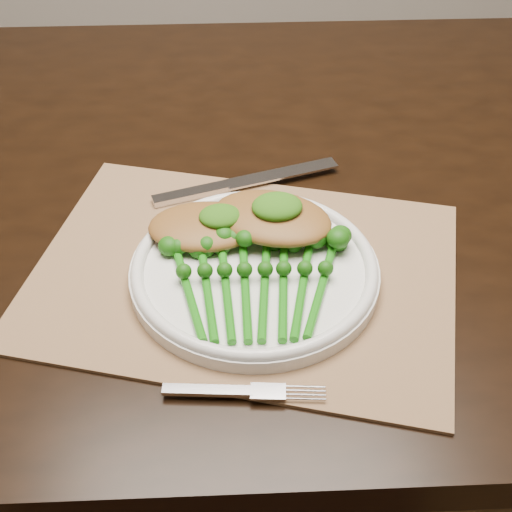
{
  "coord_description": "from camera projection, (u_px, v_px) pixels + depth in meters",
  "views": [
    {
      "loc": [
        -0.16,
        -0.79,
        1.27
      ],
      "look_at": [
        -0.11,
        -0.25,
        0.78
      ],
      "focal_mm": 50.0,
      "sensor_mm": 36.0,
      "label": 1
    }
  ],
  "objects": [
    {
      "name": "pesto_dollop_left",
      "position": [
        220.0,
        216.0,
        0.76
      ],
      "size": [
        0.05,
        0.04,
        0.02
      ],
      "primitive_type": "ellipsoid",
      "color": "#1C4E0B",
      "rests_on": "chicken_fillet_left"
    },
    {
      "name": "fork",
      "position": [
        255.0,
        392.0,
        0.63
      ],
      "size": [
        0.15,
        0.03,
        0.0
      ],
      "rotation": [
        0.0,
        0.0,
        -0.12
      ],
      "color": "silver",
      "rests_on": "placemat"
    },
    {
      "name": "floor",
      "position": [
        298.0,
        461.0,
        1.44
      ],
      "size": [
        4.0,
        4.0,
        0.0
      ],
      "primitive_type": "plane",
      "color": "brown",
      "rests_on": "ground"
    },
    {
      "name": "placemat",
      "position": [
        244.0,
        272.0,
        0.76
      ],
      "size": [
        0.51,
        0.44,
        0.0
      ],
      "primitive_type": "cube",
      "rotation": [
        0.0,
        0.0,
        -0.3
      ],
      "color": "olive",
      "rests_on": "dining_table"
    },
    {
      "name": "dinner_plate",
      "position": [
        255.0,
        270.0,
        0.74
      ],
      "size": [
        0.26,
        0.26,
        0.02
      ],
      "color": "silver",
      "rests_on": "placemat"
    },
    {
      "name": "broccolini_bundle",
      "position": [
        255.0,
        290.0,
        0.7
      ],
      "size": [
        0.16,
        0.18,
        0.04
      ],
      "rotation": [
        0.0,
        0.0,
        -0.05
      ],
      "color": "#166C0E",
      "rests_on": "dinner_plate"
    },
    {
      "name": "knife",
      "position": [
        229.0,
        185.0,
        0.86
      ],
      "size": [
        0.23,
        0.08,
        0.01
      ],
      "rotation": [
        0.0,
        0.0,
        0.26
      ],
      "color": "silver",
      "rests_on": "placemat"
    },
    {
      "name": "pesto_dollop_right",
      "position": [
        277.0,
        207.0,
        0.76
      ],
      "size": [
        0.05,
        0.05,
        0.02
      ],
      "primitive_type": "ellipsoid",
      "color": "#1C4E0B",
      "rests_on": "chicken_fillet_right"
    },
    {
      "name": "dining_table",
      "position": [
        256.0,
        361.0,
        1.15
      ],
      "size": [
        1.64,
        0.97,
        0.75
      ],
      "rotation": [
        0.0,
        0.0,
        -0.05
      ],
      "color": "black",
      "rests_on": "ground"
    },
    {
      "name": "chicken_fillet_right",
      "position": [
        272.0,
        218.0,
        0.77
      ],
      "size": [
        0.16,
        0.14,
        0.03
      ],
      "primitive_type": "ellipsoid",
      "rotation": [
        0.0,
        0.0,
        -0.43
      ],
      "color": "brown",
      "rests_on": "dinner_plate"
    },
    {
      "name": "chicken_fillet_left",
      "position": [
        204.0,
        226.0,
        0.77
      ],
      "size": [
        0.12,
        0.09,
        0.02
      ],
      "primitive_type": "ellipsoid",
      "rotation": [
        0.0,
        0.0,
        -0.04
      ],
      "color": "brown",
      "rests_on": "dinner_plate"
    }
  ]
}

